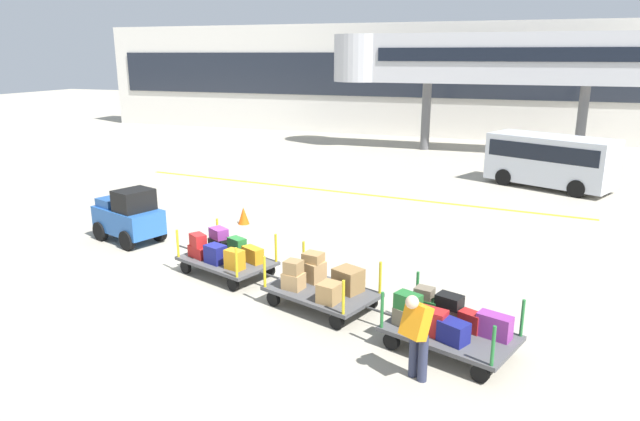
# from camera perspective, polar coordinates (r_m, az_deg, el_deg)

# --- Properties ---
(ground_plane) EXTENTS (120.00, 120.00, 0.00)m
(ground_plane) POSITION_cam_1_polar(r_m,az_deg,el_deg) (15.23, -9.43, -5.04)
(ground_plane) COLOR #A8A08E
(apron_lead_line) EXTENTS (18.48, 2.06, 0.01)m
(apron_lead_line) POSITION_cam_1_polar(r_m,az_deg,el_deg) (22.52, 2.03, 1.88)
(apron_lead_line) COLOR yellow
(apron_lead_line) RESTS_ON ground_plane
(terminal_building) EXTENTS (45.56, 2.51, 7.21)m
(terminal_building) POSITION_cam_1_polar(r_m,az_deg,el_deg) (39.09, 9.36, 12.79)
(terminal_building) COLOR silver
(terminal_building) RESTS_ON ground_plane
(jet_bridge) EXTENTS (16.75, 3.00, 6.35)m
(jet_bridge) POSITION_cam_1_polar(r_m,az_deg,el_deg) (32.55, 15.03, 14.42)
(jet_bridge) COLOR #B7B7BC
(jet_bridge) RESTS_ON ground_plane
(baggage_tug) EXTENTS (2.35, 1.80, 1.58)m
(baggage_tug) POSITION_cam_1_polar(r_m,az_deg,el_deg) (17.32, -18.61, -0.52)
(baggage_tug) COLOR #2659A5
(baggage_tug) RESTS_ON ground_plane
(baggage_cart_lead) EXTENTS (3.07, 2.09, 1.10)m
(baggage_cart_lead) POSITION_cam_1_polar(r_m,az_deg,el_deg) (14.21, -9.54, -4.33)
(baggage_cart_lead) COLOR #4C4C4F
(baggage_cart_lead) RESTS_ON ground_plane
(baggage_cart_middle) EXTENTS (3.07, 2.09, 1.10)m
(baggage_cart_middle) POSITION_cam_1_polar(r_m,az_deg,el_deg) (12.24, 0.24, -7.37)
(baggage_cart_middle) COLOR #4C4C4F
(baggage_cart_middle) RESTS_ON ground_plane
(baggage_cart_tail) EXTENTS (3.07, 2.09, 1.10)m
(baggage_cart_tail) POSITION_cam_1_polar(r_m,az_deg,el_deg) (10.82, 12.47, -10.95)
(baggage_cart_tail) COLOR #4C4C4F
(baggage_cart_tail) RESTS_ON ground_plane
(baggage_handler) EXTENTS (0.56, 0.57, 1.56)m
(baggage_handler) POSITION_cam_1_polar(r_m,az_deg,el_deg) (9.64, 9.66, -11.99)
(baggage_handler) COLOR #2D334C
(baggage_handler) RESTS_ON ground_plane
(shuttle_van) EXTENTS (5.15, 3.78, 2.10)m
(shuttle_van) POSITION_cam_1_polar(r_m,az_deg,el_deg) (24.83, 22.10, 4.93)
(shuttle_van) COLOR silver
(shuttle_van) RESTS_ON ground_plane
(safety_cone_near) EXTENTS (0.36, 0.36, 0.55)m
(safety_cone_near) POSITION_cam_1_polar(r_m,az_deg,el_deg) (18.36, -7.67, -0.51)
(safety_cone_near) COLOR #EA590F
(safety_cone_near) RESTS_ON ground_plane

